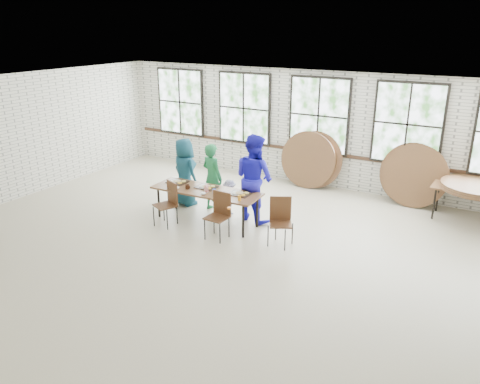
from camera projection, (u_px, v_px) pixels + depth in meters
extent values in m
plane|color=#AFA38B|center=(230.00, 249.00, 8.98)|extent=(12.00, 12.00, 0.00)
plane|color=white|center=(228.00, 91.00, 7.96)|extent=(12.00, 12.00, 0.00)
plane|color=silver|center=(319.00, 129.00, 12.14)|extent=(12.00, 0.00, 12.00)
plane|color=silver|center=(2.00, 291.00, 4.81)|extent=(12.00, 0.00, 12.00)
plane|color=silver|center=(17.00, 137.00, 11.30)|extent=(0.00, 9.00, 9.00)
cube|color=#422819|center=(317.00, 152.00, 12.32)|extent=(11.80, 0.05, 0.08)
cube|color=black|center=(181.00, 102.00, 14.03)|extent=(1.62, 0.05, 1.97)
cube|color=white|center=(180.00, 102.00, 14.01)|extent=(1.50, 0.01, 1.85)
cube|color=black|center=(244.00, 108.00, 13.00)|extent=(1.62, 0.05, 1.97)
cube|color=white|center=(244.00, 108.00, 12.97)|extent=(1.50, 0.01, 1.85)
cube|color=black|center=(319.00, 115.00, 11.96)|extent=(1.62, 0.05, 1.97)
cube|color=white|center=(318.00, 116.00, 11.93)|extent=(1.50, 0.01, 1.85)
cube|color=black|center=(408.00, 124.00, 10.93)|extent=(1.62, 0.05, 1.97)
cube|color=white|center=(407.00, 124.00, 10.90)|extent=(1.50, 0.01, 1.85)
cube|color=brown|center=(206.00, 191.00, 10.00)|extent=(2.43, 0.90, 0.04)
cylinder|color=black|center=(159.00, 202.00, 10.39)|extent=(0.05, 0.05, 0.70)
cylinder|color=black|center=(175.00, 194.00, 10.88)|extent=(0.05, 0.05, 0.70)
cylinder|color=black|center=(243.00, 222.00, 9.37)|extent=(0.05, 0.05, 0.70)
cylinder|color=black|center=(257.00, 212.00, 9.86)|extent=(0.05, 0.05, 0.70)
cube|color=#4E2E1A|center=(165.00, 206.00, 9.92)|extent=(0.55, 0.54, 0.03)
cube|color=#4E2E1A|center=(172.00, 193.00, 9.94)|extent=(0.40, 0.20, 0.50)
cylinder|color=black|center=(154.00, 217.00, 9.94)|extent=(0.02, 0.02, 0.44)
cylinder|color=black|center=(164.00, 211.00, 10.22)|extent=(0.02, 0.02, 0.44)
cylinder|color=black|center=(167.00, 220.00, 9.78)|extent=(0.02, 0.02, 0.44)
cylinder|color=black|center=(177.00, 215.00, 10.05)|extent=(0.02, 0.02, 0.44)
cube|color=#4E2E1A|center=(217.00, 218.00, 9.30)|extent=(0.44, 0.42, 0.03)
cube|color=#4E2E1A|center=(222.00, 203.00, 9.36)|extent=(0.42, 0.05, 0.50)
cylinder|color=black|center=(205.00, 229.00, 9.32)|extent=(0.02, 0.02, 0.44)
cylinder|color=black|center=(214.00, 224.00, 9.60)|extent=(0.02, 0.02, 0.44)
cylinder|color=black|center=(220.00, 233.00, 9.15)|extent=(0.02, 0.02, 0.44)
cylinder|color=black|center=(229.00, 227.00, 9.43)|extent=(0.02, 0.02, 0.44)
cube|color=#4E2E1A|center=(281.00, 224.00, 9.01)|extent=(0.56, 0.55, 0.03)
cube|color=#4E2E1A|center=(280.00, 208.00, 9.10)|extent=(0.38, 0.23, 0.50)
cylinder|color=black|center=(268.00, 236.00, 9.03)|extent=(0.02, 0.02, 0.44)
cylinder|color=black|center=(276.00, 230.00, 9.31)|extent=(0.02, 0.02, 0.44)
cylinder|color=black|center=(285.00, 240.00, 8.86)|extent=(0.02, 0.02, 0.44)
cylinder|color=black|center=(292.00, 234.00, 9.14)|extent=(0.02, 0.02, 0.44)
imported|color=navy|center=(185.00, 172.00, 10.99)|extent=(0.91, 0.74, 1.61)
imported|color=#1F743F|center=(212.00, 177.00, 10.63)|extent=(0.66, 0.51, 1.58)
imported|color=#171441|center=(229.00, 197.00, 10.55)|extent=(0.54, 0.34, 0.81)
imported|color=#201CC9|center=(254.00, 178.00, 10.07)|extent=(1.12, 0.99, 1.92)
cube|color=brown|center=(477.00, 191.00, 10.00)|extent=(1.83, 0.82, 0.04)
cylinder|color=black|center=(434.00, 204.00, 10.27)|extent=(0.04, 0.04, 0.70)
cylinder|color=black|center=(438.00, 197.00, 10.72)|extent=(0.04, 0.04, 0.70)
cube|color=black|center=(177.00, 182.00, 10.46)|extent=(0.44, 0.33, 0.02)
cube|color=black|center=(206.00, 187.00, 10.13)|extent=(0.44, 0.33, 0.02)
cube|color=black|center=(240.00, 194.00, 9.73)|extent=(0.44, 0.33, 0.02)
cylinder|color=black|center=(187.00, 187.00, 10.04)|extent=(0.09, 0.09, 0.09)
cube|color=red|center=(206.00, 190.00, 9.84)|extent=(0.06, 0.06, 0.11)
cylinder|color=blue|center=(214.00, 191.00, 9.75)|extent=(0.07, 0.07, 0.10)
cylinder|color=orange|center=(239.00, 198.00, 9.38)|extent=(0.07, 0.07, 0.11)
cylinder|color=white|center=(220.00, 195.00, 9.57)|extent=(0.17, 0.17, 0.10)
ellipsoid|color=white|center=(177.00, 188.00, 10.06)|extent=(0.11, 0.11, 0.05)
ellipsoid|color=white|center=(203.00, 193.00, 9.71)|extent=(0.11, 0.11, 0.05)
cylinder|color=brown|center=(477.00, 189.00, 9.99)|extent=(1.50, 1.50, 0.04)
cylinder|color=brown|center=(478.00, 187.00, 9.98)|extent=(1.50, 1.50, 0.04)
cylinder|color=brown|center=(478.00, 185.00, 9.96)|extent=(1.50, 1.50, 0.04)
cylinder|color=brown|center=(314.00, 160.00, 12.19)|extent=(1.50, 0.26, 1.49)
cylinder|color=brown|center=(308.00, 160.00, 12.18)|extent=(1.50, 0.26, 1.49)
cylinder|color=brown|center=(412.00, 174.00, 11.04)|extent=(1.50, 0.37, 1.47)
cylinder|color=brown|center=(415.00, 176.00, 10.91)|extent=(1.50, 0.38, 1.47)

